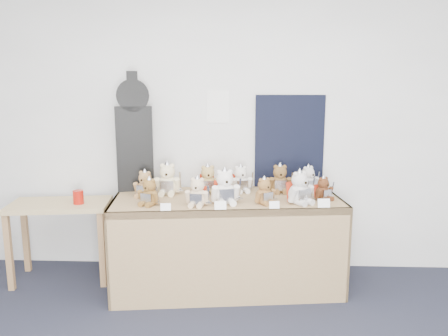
{
  "coord_description": "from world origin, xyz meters",
  "views": [
    {
      "loc": [
        0.21,
        -1.6,
        1.76
      ],
      "look_at": [
        0.06,
        1.94,
        1.08
      ],
      "focal_mm": 35.0,
      "sensor_mm": 36.0,
      "label": 1
    }
  ],
  "objects_px": {
    "red_cup": "(78,197)",
    "teddy_front_right": "(265,192)",
    "teddy_back_end": "(308,180)",
    "teddy_back_far_left": "(145,185)",
    "teddy_back_centre_right": "(241,180)",
    "teddy_back_right": "(280,180)",
    "display_table": "(227,219)",
    "teddy_front_far_left": "(149,193)",
    "teddy_back_left": "(167,180)",
    "teddy_front_left": "(197,193)",
    "teddy_front_centre": "(225,188)",
    "teddy_back_centre_left": "(208,180)",
    "teddy_front_far_right": "(300,189)",
    "teddy_front_end": "(323,189)",
    "side_table": "(60,216)",
    "guitar_case": "(134,133)"
  },
  "relations": [
    {
      "from": "teddy_front_right",
      "to": "teddy_back_left",
      "type": "bearing_deg",
      "value": 129.54
    },
    {
      "from": "teddy_back_centre_right",
      "to": "teddy_back_right",
      "type": "relative_size",
      "value": 0.95
    },
    {
      "from": "teddy_back_far_left",
      "to": "teddy_front_centre",
      "type": "bearing_deg",
      "value": 0.33
    },
    {
      "from": "teddy_front_right",
      "to": "teddy_front_far_right",
      "type": "bearing_deg",
      "value": -28.42
    },
    {
      "from": "guitar_case",
      "to": "teddy_front_right",
      "type": "bearing_deg",
      "value": -34.96
    },
    {
      "from": "teddy_back_centre_left",
      "to": "teddy_back_end",
      "type": "distance_m",
      "value": 0.91
    },
    {
      "from": "teddy_back_end",
      "to": "teddy_back_far_left",
      "type": "height_order",
      "value": "teddy_back_end"
    },
    {
      "from": "teddy_front_far_left",
      "to": "teddy_front_far_right",
      "type": "relative_size",
      "value": 0.81
    },
    {
      "from": "teddy_front_left",
      "to": "teddy_back_far_left",
      "type": "xyz_separation_m",
      "value": [
        -0.48,
        0.27,
        -0.0
      ]
    },
    {
      "from": "display_table",
      "to": "teddy_back_far_left",
      "type": "height_order",
      "value": "teddy_back_far_left"
    },
    {
      "from": "teddy_back_left",
      "to": "teddy_back_right",
      "type": "distance_m",
      "value": 1.0
    },
    {
      "from": "red_cup",
      "to": "teddy_front_right",
      "type": "xyz_separation_m",
      "value": [
        1.63,
        -0.23,
        0.12
      ]
    },
    {
      "from": "red_cup",
      "to": "teddy_back_right",
      "type": "relative_size",
      "value": 0.43
    },
    {
      "from": "teddy_front_far_left",
      "to": "teddy_back_end",
      "type": "height_order",
      "value": "teddy_back_end"
    },
    {
      "from": "red_cup",
      "to": "teddy_back_centre_right",
      "type": "height_order",
      "value": "teddy_back_centre_right"
    },
    {
      "from": "teddy_front_centre",
      "to": "teddy_back_left",
      "type": "xyz_separation_m",
      "value": [
        -0.52,
        0.28,
        -0.0
      ]
    },
    {
      "from": "teddy_back_left",
      "to": "teddy_front_left",
      "type": "bearing_deg",
      "value": -52.59
    },
    {
      "from": "display_table",
      "to": "teddy_back_end",
      "type": "xyz_separation_m",
      "value": [
        0.72,
        0.32,
        0.28
      ]
    },
    {
      "from": "display_table",
      "to": "teddy_front_far_left",
      "type": "xyz_separation_m",
      "value": [
        -0.62,
        -0.19,
        0.27
      ]
    },
    {
      "from": "guitar_case",
      "to": "teddy_back_left",
      "type": "bearing_deg",
      "value": -38.25
    },
    {
      "from": "teddy_front_left",
      "to": "teddy_front_right",
      "type": "relative_size",
      "value": 1.08
    },
    {
      "from": "teddy_front_right",
      "to": "teddy_back_centre_right",
      "type": "height_order",
      "value": "teddy_back_centre_right"
    },
    {
      "from": "teddy_back_far_left",
      "to": "display_table",
      "type": "bearing_deg",
      "value": 10.08
    },
    {
      "from": "teddy_back_centre_left",
      "to": "teddy_back_right",
      "type": "xyz_separation_m",
      "value": [
        0.65,
        0.04,
        0.0
      ]
    },
    {
      "from": "teddy_front_far_left",
      "to": "teddy_front_left",
      "type": "xyz_separation_m",
      "value": [
        0.39,
        -0.01,
        0.01
      ]
    },
    {
      "from": "side_table",
      "to": "guitar_case",
      "type": "height_order",
      "value": "guitar_case"
    },
    {
      "from": "side_table",
      "to": "teddy_back_far_left",
      "type": "bearing_deg",
      "value": -12.95
    },
    {
      "from": "teddy_front_end",
      "to": "teddy_back_left",
      "type": "bearing_deg",
      "value": 140.95
    },
    {
      "from": "teddy_back_centre_left",
      "to": "teddy_front_right",
      "type": "bearing_deg",
      "value": -47.06
    },
    {
      "from": "guitar_case",
      "to": "teddy_back_left",
      "type": "distance_m",
      "value": 0.52
    },
    {
      "from": "red_cup",
      "to": "teddy_back_centre_left",
      "type": "distance_m",
      "value": 1.16
    },
    {
      "from": "display_table",
      "to": "teddy_back_left",
      "type": "bearing_deg",
      "value": 156.62
    },
    {
      "from": "teddy_back_centre_left",
      "to": "teddy_back_end",
      "type": "xyz_separation_m",
      "value": [
        0.91,
        0.08,
        -0.01
      ]
    },
    {
      "from": "teddy_front_far_left",
      "to": "teddy_back_centre_left",
      "type": "xyz_separation_m",
      "value": [
        0.44,
        0.43,
        0.01
      ]
    },
    {
      "from": "teddy_back_end",
      "to": "teddy_front_far_right",
      "type": "bearing_deg",
      "value": -144.93
    },
    {
      "from": "teddy_back_centre_left",
      "to": "teddy_front_end",
      "type": "bearing_deg",
      "value": -23.11
    },
    {
      "from": "teddy_back_end",
      "to": "guitar_case",
      "type": "bearing_deg",
      "value": 143.54
    },
    {
      "from": "teddy_front_end",
      "to": "display_table",
      "type": "bearing_deg",
      "value": 148.72
    },
    {
      "from": "display_table",
      "to": "teddy_front_centre",
      "type": "bearing_deg",
      "value": -104.41
    },
    {
      "from": "teddy_front_far_left",
      "to": "teddy_back_centre_left",
      "type": "distance_m",
      "value": 0.62
    },
    {
      "from": "guitar_case",
      "to": "teddy_front_far_right",
      "type": "height_order",
      "value": "guitar_case"
    },
    {
      "from": "teddy_front_left",
      "to": "teddy_back_centre_right",
      "type": "distance_m",
      "value": 0.59
    },
    {
      "from": "teddy_front_end",
      "to": "teddy_back_end",
      "type": "height_order",
      "value": "teddy_back_end"
    },
    {
      "from": "display_table",
      "to": "teddy_front_far_right",
      "type": "bearing_deg",
      "value": -15.75
    },
    {
      "from": "side_table",
      "to": "teddy_back_right",
      "type": "bearing_deg",
      "value": -3.61
    },
    {
      "from": "teddy_front_centre",
      "to": "teddy_front_right",
      "type": "relative_size",
      "value": 1.32
    },
    {
      "from": "red_cup",
      "to": "teddy_front_far_right",
      "type": "distance_m",
      "value": 1.93
    },
    {
      "from": "red_cup",
      "to": "teddy_back_far_left",
      "type": "distance_m",
      "value": 0.63
    },
    {
      "from": "teddy_back_centre_left",
      "to": "teddy_back_right",
      "type": "distance_m",
      "value": 0.65
    },
    {
      "from": "side_table",
      "to": "teddy_back_end",
      "type": "relative_size",
      "value": 3.46
    }
  ]
}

